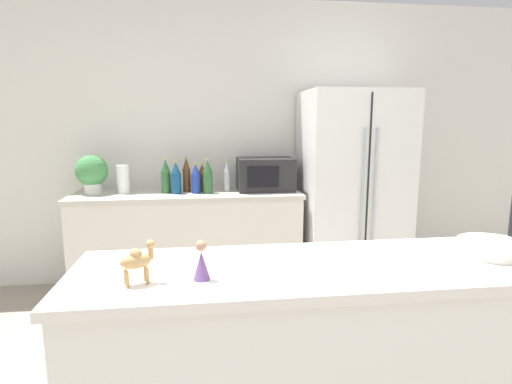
# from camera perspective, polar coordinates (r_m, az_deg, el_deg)

# --- Properties ---
(wall_back) EXTENTS (8.00, 0.06, 2.55)m
(wall_back) POSITION_cam_1_polar(r_m,az_deg,el_deg) (3.75, -3.30, 6.89)
(wall_back) COLOR silver
(wall_back) RESTS_ON ground_plane
(back_counter) EXTENTS (1.91, 0.63, 0.89)m
(back_counter) POSITION_cam_1_polar(r_m,az_deg,el_deg) (3.56, -9.49, -7.01)
(back_counter) COLOR silver
(back_counter) RESTS_ON ground_plane
(refrigerator) EXTENTS (0.87, 0.72, 1.74)m
(refrigerator) POSITION_cam_1_polar(r_m,az_deg,el_deg) (3.63, 13.50, 0.07)
(refrigerator) COLOR white
(refrigerator) RESTS_ON ground_plane
(bar_counter) EXTENTS (1.97, 0.54, 0.95)m
(bar_counter) POSITION_cam_1_polar(r_m,az_deg,el_deg) (1.77, 11.33, -24.49)
(bar_counter) COLOR silver
(bar_counter) RESTS_ON ground_plane
(potted_plant) EXTENTS (0.26, 0.26, 0.32)m
(potted_plant) POSITION_cam_1_polar(r_m,az_deg,el_deg) (3.56, -22.42, 2.62)
(potted_plant) COLOR silver
(potted_plant) RESTS_ON back_counter
(paper_towel_roll) EXTENTS (0.10, 0.10, 0.24)m
(paper_towel_roll) POSITION_cam_1_polar(r_m,az_deg,el_deg) (3.50, -18.44, 1.76)
(paper_towel_roll) COLOR white
(paper_towel_roll) RESTS_ON back_counter
(microwave) EXTENTS (0.48, 0.37, 0.28)m
(microwave) POSITION_cam_1_polar(r_m,az_deg,el_deg) (3.49, 1.30, 2.59)
(microwave) COLOR black
(microwave) RESTS_ON back_counter
(back_bottle_0) EXTENTS (0.08, 0.08, 0.29)m
(back_bottle_0) POSITION_cam_1_polar(r_m,az_deg,el_deg) (3.35, -6.91, 2.17)
(back_bottle_0) COLOR #2D6033
(back_bottle_0) RESTS_ON back_counter
(back_bottle_1) EXTENTS (0.08, 0.08, 0.25)m
(back_bottle_1) POSITION_cam_1_polar(r_m,az_deg,el_deg) (3.37, -8.61, 1.89)
(back_bottle_1) COLOR navy
(back_bottle_1) RESTS_ON back_counter
(back_bottle_2) EXTENTS (0.08, 0.08, 0.24)m
(back_bottle_2) POSITION_cam_1_polar(r_m,az_deg,el_deg) (3.47, -7.66, 2.03)
(back_bottle_2) COLOR brown
(back_bottle_2) RESTS_ON back_counter
(back_bottle_3) EXTENTS (0.07, 0.07, 0.27)m
(back_bottle_3) POSITION_cam_1_polar(r_m,az_deg,el_deg) (3.43, -4.18, 2.23)
(back_bottle_3) COLOR #B2B7BC
(back_bottle_3) RESTS_ON back_counter
(back_bottle_4) EXTENTS (0.08, 0.08, 0.27)m
(back_bottle_4) POSITION_cam_1_polar(r_m,az_deg,el_deg) (3.38, -11.36, 1.96)
(back_bottle_4) COLOR navy
(back_bottle_4) RESTS_ON back_counter
(back_bottle_5) EXTENTS (0.08, 0.08, 0.29)m
(back_bottle_5) POSITION_cam_1_polar(r_m,az_deg,el_deg) (3.42, -12.77, 2.20)
(back_bottle_5) COLOR #2D6033
(back_bottle_5) RESTS_ON back_counter
(back_bottle_6) EXTENTS (0.07, 0.07, 0.31)m
(back_bottle_6) POSITION_cam_1_polar(r_m,az_deg,el_deg) (3.45, -9.89, 2.47)
(back_bottle_6) COLOR brown
(back_bottle_6) RESTS_ON back_counter
(fruit_bowl) EXTENTS (0.26, 0.26, 0.06)m
(fruit_bowl) POSITION_cam_1_polar(r_m,az_deg,el_deg) (1.85, 30.56, -6.78)
(fruit_bowl) COLOR white
(fruit_bowl) RESTS_ON bar_counter
(camel_figurine) EXTENTS (0.12, 0.08, 0.14)m
(camel_figurine) POSITION_cam_1_polar(r_m,az_deg,el_deg) (1.36, -16.61, -9.25)
(camel_figurine) COLOR tan
(camel_figurine) RESTS_ON bar_counter
(wise_man_figurine_blue) EXTENTS (0.06, 0.06, 0.14)m
(wise_man_figurine_blue) POSITION_cam_1_polar(r_m,az_deg,el_deg) (1.36, -7.80, -9.99)
(wise_man_figurine_blue) COLOR #6B4784
(wise_man_figurine_blue) RESTS_ON bar_counter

